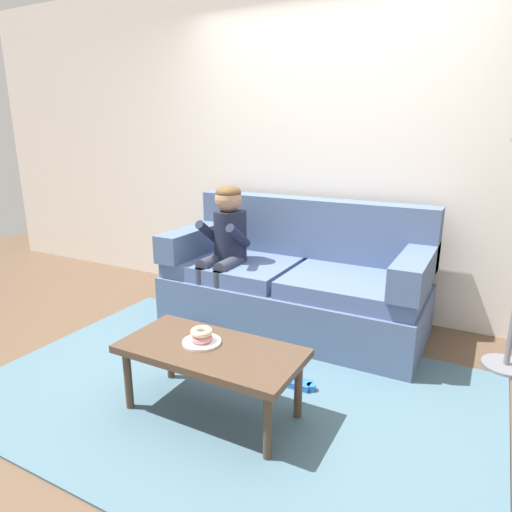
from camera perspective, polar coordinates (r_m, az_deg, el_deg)
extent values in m
plane|color=brown|center=(3.00, -0.84, -14.62)|extent=(10.00, 10.00, 0.00)
cube|color=silver|center=(3.88, 9.44, 13.80)|extent=(8.00, 0.10, 2.80)
cube|color=#476675|center=(2.81, -3.42, -16.76)|extent=(2.95, 1.97, 0.01)
cube|color=slate|center=(3.59, 4.61, -6.03)|extent=(1.99, 0.90, 0.38)
cube|color=#506392|center=(3.68, -2.73, -1.32)|extent=(0.95, 0.74, 0.12)
cube|color=#506392|center=(3.30, 12.29, -3.67)|extent=(0.95, 0.74, 0.12)
cube|color=slate|center=(3.74, 6.95, 3.59)|extent=(1.99, 0.20, 0.48)
cube|color=slate|center=(3.88, -7.43, 2.09)|extent=(0.20, 0.90, 0.22)
cube|color=slate|center=(3.22, 19.50, -1.54)|extent=(0.20, 0.90, 0.22)
cube|color=#4C3828|center=(2.46, -5.72, -11.81)|extent=(0.98, 0.48, 0.04)
cylinder|color=#4C3828|center=(2.68, -15.81, -14.82)|extent=(0.04, 0.04, 0.36)
cylinder|color=#4C3828|center=(2.25, 1.48, -20.73)|extent=(0.04, 0.04, 0.36)
cylinder|color=#4C3828|center=(2.91, -10.80, -11.85)|extent=(0.04, 0.04, 0.36)
cylinder|color=#4C3828|center=(2.52, 5.35, -16.31)|extent=(0.04, 0.04, 0.36)
cylinder|color=#1E2338|center=(3.59, -3.26, 2.56)|extent=(0.26, 0.26, 0.40)
sphere|color=tan|center=(3.52, -3.51, 7.20)|extent=(0.21, 0.21, 0.21)
ellipsoid|color=brown|center=(3.51, -3.52, 7.96)|extent=(0.20, 0.20, 0.12)
cylinder|color=#333847|center=(3.56, -5.57, -0.77)|extent=(0.11, 0.30, 0.11)
cylinder|color=#333847|center=(3.52, -6.82, -4.98)|extent=(0.09, 0.09, 0.44)
cube|color=black|center=(3.57, -7.16, -8.98)|extent=(0.10, 0.20, 0.06)
cylinder|color=#1E2338|center=(3.57, -6.02, 2.99)|extent=(0.07, 0.29, 0.23)
cylinder|color=#333847|center=(3.48, -3.37, -1.13)|extent=(0.11, 0.30, 0.11)
cylinder|color=#333847|center=(3.43, -4.62, -5.44)|extent=(0.09, 0.09, 0.44)
cube|color=black|center=(3.49, -4.98, -9.53)|extent=(0.10, 0.20, 0.06)
cylinder|color=#1E2338|center=(3.43, -2.24, 2.54)|extent=(0.07, 0.29, 0.23)
cylinder|color=white|center=(2.50, -6.85, -10.72)|extent=(0.21, 0.21, 0.01)
torus|color=pink|center=(2.49, -6.86, -10.20)|extent=(0.12, 0.12, 0.04)
torus|color=beige|center=(2.47, -6.89, -9.45)|extent=(0.17, 0.17, 0.04)
cube|color=blue|center=(2.86, 5.32, -15.83)|extent=(0.16, 0.09, 0.05)
cylinder|color=blue|center=(2.88, 3.70, -15.45)|extent=(0.06, 0.06, 0.05)
cylinder|color=blue|center=(2.83, 6.97, -16.21)|extent=(0.06, 0.06, 0.05)
cylinder|color=slate|center=(3.47, 28.97, -12.06)|extent=(0.30, 0.30, 0.03)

